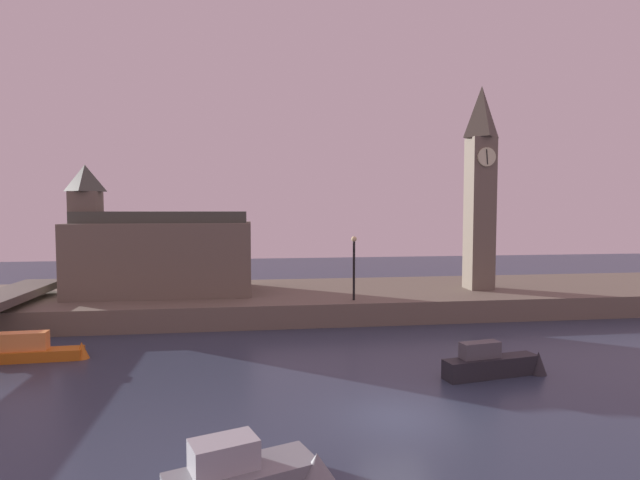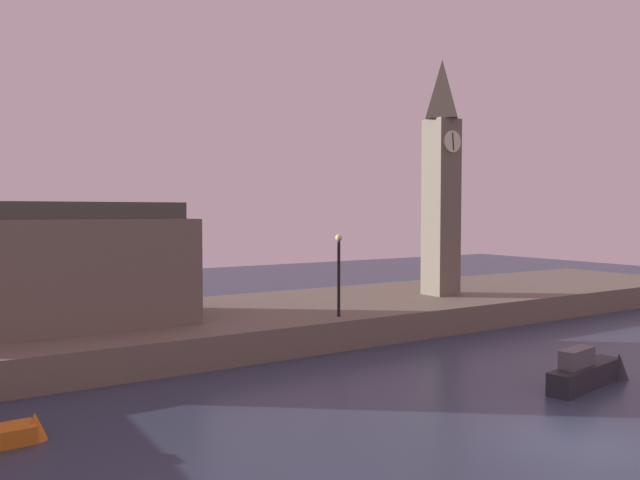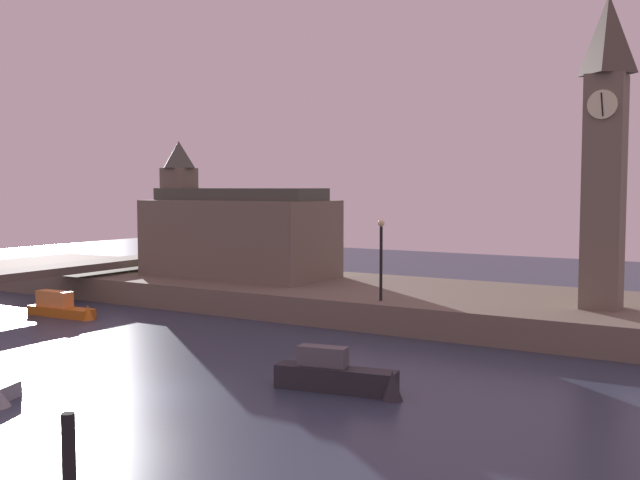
# 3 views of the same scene
# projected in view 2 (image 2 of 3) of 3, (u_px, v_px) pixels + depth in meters

# --- Properties ---
(ground_plane) EXTENTS (120.00, 120.00, 0.00)m
(ground_plane) POSITION_uv_depth(u_px,v_px,m) (586.00, 447.00, 18.26)
(ground_plane) COLOR #2D384C
(far_embankment) EXTENTS (70.00, 12.00, 1.50)m
(far_embankment) POSITION_uv_depth(u_px,v_px,m) (269.00, 320.00, 35.09)
(far_embankment) COLOR #6B6051
(far_embankment) RESTS_ON ground
(clock_tower) EXTENTS (1.99, 2.05, 15.12)m
(clock_tower) POSITION_uv_depth(u_px,v_px,m) (441.00, 173.00, 40.05)
(clock_tower) COLOR #6B6051
(clock_tower) RESTS_ON far_embankment
(parliament_hall) EXTENTS (12.46, 6.27, 9.12)m
(parliament_hall) POSITION_uv_depth(u_px,v_px,m) (43.00, 265.00, 28.82)
(parliament_hall) COLOR #6B6051
(parliament_hall) RESTS_ON far_embankment
(streetlamp) EXTENTS (0.36, 0.36, 4.24)m
(streetlamp) POSITION_uv_depth(u_px,v_px,m) (339.00, 266.00, 31.88)
(streetlamp) COLOR black
(streetlamp) RESTS_ON far_embankment
(boat_barge_dark) EXTENTS (5.07, 1.68, 1.68)m
(boat_barge_dark) POSITION_uv_depth(u_px,v_px,m) (589.00, 372.00, 24.57)
(boat_barge_dark) COLOR #232328
(boat_barge_dark) RESTS_ON ground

